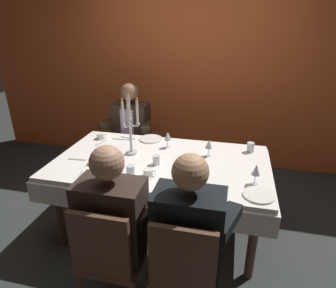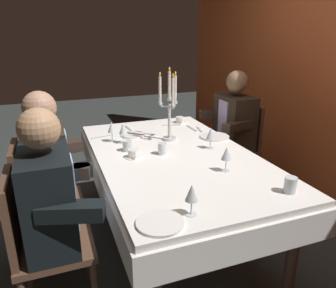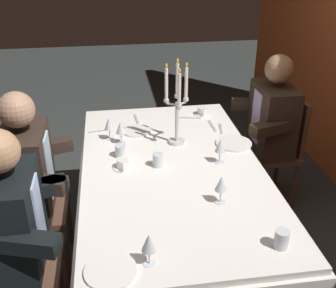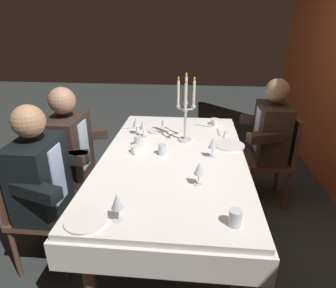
{
  "view_description": "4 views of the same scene",
  "coord_description": "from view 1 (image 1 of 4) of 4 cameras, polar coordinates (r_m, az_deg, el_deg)",
  "views": [
    {
      "loc": [
        0.6,
        -2.27,
        1.89
      ],
      "look_at": [
        0.07,
        -0.01,
        0.91
      ],
      "focal_mm": 30.97,
      "sensor_mm": 36.0,
      "label": 1
    },
    {
      "loc": [
        2.05,
        -0.81,
        1.59
      ],
      "look_at": [
        0.05,
        -0.07,
        0.84
      ],
      "focal_mm": 34.38,
      "sensor_mm": 36.0,
      "label": 2
    },
    {
      "loc": [
        2.15,
        -0.35,
        2.04
      ],
      "look_at": [
        0.04,
        -0.03,
        0.92
      ],
      "focal_mm": 44.03,
      "sensor_mm": 36.0,
      "label": 3
    },
    {
      "loc": [
        2.02,
        0.15,
        1.73
      ],
      "look_at": [
        0.09,
        -0.03,
        0.88
      ],
      "focal_mm": 30.95,
      "sensor_mm": 36.0,
      "label": 4
    }
  ],
  "objects": [
    {
      "name": "wine_glass_1",
      "position": [
        2.4,
        -13.73,
        -3.43
      ],
      "size": [
        0.07,
        0.07,
        0.16
      ],
      "color": "silver",
      "rests_on": "dining_table"
    },
    {
      "name": "coffee_cup_1",
      "position": [
        3.16,
        -13.1,
        1.48
      ],
      "size": [
        0.13,
        0.12,
        0.06
      ],
      "color": "white",
      "rests_on": "dining_table"
    },
    {
      "name": "spoon_0",
      "position": [
        3.13,
        -7.86,
        1.18
      ],
      "size": [
        0.17,
        0.05,
        0.01
      ],
      "primitive_type": "cube",
      "rotation": [
        0.0,
        0.0,
        -0.19
      ],
      "color": "#B7B7BC",
      "rests_on": "dining_table"
    },
    {
      "name": "wine_glass_4",
      "position": [
        2.3,
        16.94,
        -5.0
      ],
      "size": [
        0.07,
        0.07,
        0.16
      ],
      "color": "silver",
      "rests_on": "dining_table"
    },
    {
      "name": "dining_table",
      "position": [
        2.67,
        -1.38,
        -5.5
      ],
      "size": [
        1.94,
        1.14,
        0.74
      ],
      "color": "white",
      "rests_on": "ground_plane"
    },
    {
      "name": "coffee_cup_0",
      "position": [
        2.35,
        -3.9,
        -5.7
      ],
      "size": [
        0.13,
        0.12,
        0.06
      ],
      "color": "white",
      "rests_on": "dining_table"
    },
    {
      "name": "seated_diner_2",
      "position": [
        1.81,
        3.98,
        -16.76
      ],
      "size": [
        0.63,
        0.48,
        1.24
      ],
      "color": "brown",
      "rests_on": "ground_plane"
    },
    {
      "name": "water_tumbler_0",
      "position": [
        2.52,
        -2.32,
        -3.15
      ],
      "size": [
        0.06,
        0.06,
        0.09
      ],
      "primitive_type": "cylinder",
      "color": "silver",
      "rests_on": "dining_table"
    },
    {
      "name": "fork_2",
      "position": [
        2.45,
        -17.03,
        -6.1
      ],
      "size": [
        0.05,
        0.17,
        0.01
      ],
      "primitive_type": "cube",
      "rotation": [
        0.0,
        0.0,
        1.79
      ],
      "color": "#B7B7BC",
      "rests_on": "dining_table"
    },
    {
      "name": "dinner_plate_0",
      "position": [
        2.63,
        -13.37,
        -3.49
      ],
      "size": [
        0.2,
        0.2,
        0.01
      ],
      "primitive_type": "cylinder",
      "color": "white",
      "rests_on": "dining_table"
    },
    {
      "name": "wine_glass_2",
      "position": [
        2.84,
        -0.05,
        1.49
      ],
      "size": [
        0.07,
        0.07,
        0.16
      ],
      "color": "silver",
      "rests_on": "dining_table"
    },
    {
      "name": "back_wall",
      "position": [
        4.01,
        4.72,
        15.12
      ],
      "size": [
        6.0,
        0.12,
        2.7
      ],
      "primitive_type": "cube",
      "color": "#D95F2D",
      "rests_on": "ground_plane"
    },
    {
      "name": "fork_4",
      "position": [
        3.06,
        -12.95,
        0.24
      ],
      "size": [
        0.06,
        0.17,
        0.01
      ],
      "primitive_type": "cube",
      "rotation": [
        0.0,
        0.0,
        1.32
      ],
      "color": "#B7B7BC",
      "rests_on": "dining_table"
    },
    {
      "name": "seated_diner_0",
      "position": [
        3.57,
        -7.22,
        3.86
      ],
      "size": [
        0.63,
        0.48,
        1.24
      ],
      "color": "brown",
      "rests_on": "ground_plane"
    },
    {
      "name": "dinner_plate_2",
      "position": [
        2.2,
        17.43,
        -9.56
      ],
      "size": [
        0.23,
        0.23,
        0.01
      ],
      "primitive_type": "cylinder",
      "color": "white",
      "rests_on": "dining_table"
    },
    {
      "name": "water_tumbler_2",
      "position": [
        2.88,
        15.93,
        -0.61
      ],
      "size": [
        0.07,
        0.07,
        0.09
      ],
      "primitive_type": "cylinder",
      "color": "silver",
      "rests_on": "dining_table"
    },
    {
      "name": "seated_diner_1",
      "position": [
        1.93,
        -11.03,
        -14.35
      ],
      "size": [
        0.63,
        0.48,
        1.24
      ],
      "color": "brown",
      "rests_on": "ground_plane"
    },
    {
      "name": "water_tumbler_1",
      "position": [
        2.38,
        -7.37,
        -5.07
      ],
      "size": [
        0.07,
        0.07,
        0.08
      ],
      "primitive_type": "cylinder",
      "color": "silver",
      "rests_on": "dining_table"
    },
    {
      "name": "wine_glass_3",
      "position": [
        2.68,
        8.06,
        -0.08
      ],
      "size": [
        0.07,
        0.07,
        0.16
      ],
      "color": "silver",
      "rests_on": "dining_table"
    },
    {
      "name": "ground_plane",
      "position": [
        3.02,
        -1.27,
        -15.93
      ],
      "size": [
        12.0,
        12.0,
        0.0
      ],
      "primitive_type": "plane",
      "color": "#303533"
    },
    {
      "name": "spoon_3",
      "position": [
        2.75,
        -17.37,
        -2.9
      ],
      "size": [
        0.17,
        0.03,
        0.01
      ],
      "primitive_type": "cube",
      "rotation": [
        0.0,
        0.0,
        0.08
      ],
      "color": "#B7B7BC",
      "rests_on": "dining_table"
    },
    {
      "name": "candelabra",
      "position": [
        2.67,
        -7.46,
        3.3
      ],
      "size": [
        0.15,
        0.17,
        0.59
      ],
      "color": "silver",
      "rests_on": "dining_table"
    },
    {
      "name": "wine_glass_0",
      "position": [
        2.43,
        -11.42,
        -2.85
      ],
      "size": [
        0.07,
        0.07,
        0.16
      ],
      "color": "silver",
      "rests_on": "dining_table"
    },
    {
      "name": "dinner_plate_1",
      "position": [
        3.07,
        -3.4,
        1.02
      ],
      "size": [
        0.24,
        0.24,
        0.01
      ],
      "primitive_type": "cylinder",
      "color": "white",
      "rests_on": "dining_table"
    },
    {
      "name": "knife_1",
      "position": [
        3.11,
        -9.16,
        0.93
      ],
      "size": [
        0.19,
        0.02,
        0.01
      ],
      "primitive_type": "cube",
      "rotation": [
        0.0,
        0.0,
        0.03
      ],
      "color": "#B7B7BC",
      "rests_on": "dining_table"
    }
  ]
}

